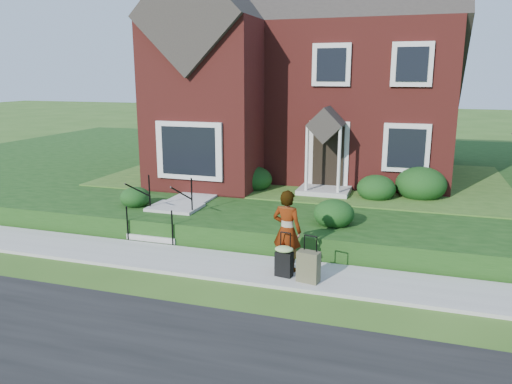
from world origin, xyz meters
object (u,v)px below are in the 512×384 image
at_px(front_steps, 168,217).
at_px(woman, 287,231).
at_px(suitcase_olive, 308,267).
at_px(suitcase_black, 284,259).

distance_m(front_steps, woman, 4.24).
xyz_separation_m(front_steps, suitcase_olive, (4.42, -2.23, -0.06)).
height_order(woman, suitcase_black, woman).
height_order(suitcase_black, suitcase_olive, suitcase_olive).
relative_size(front_steps, suitcase_black, 2.07).
bearing_deg(suitcase_olive, suitcase_black, 178.45).
bearing_deg(front_steps, suitcase_black, -28.53).
distance_m(woman, suitcase_olive, 0.96).
distance_m(front_steps, suitcase_black, 4.40).
relative_size(suitcase_black, suitcase_olive, 0.98).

